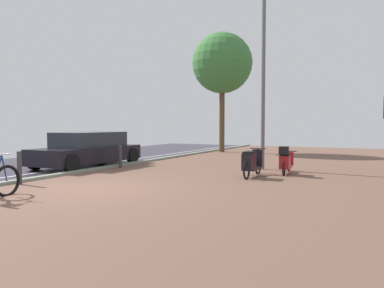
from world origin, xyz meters
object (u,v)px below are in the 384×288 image
scooter_mid (251,163)px  bollard_far (120,156)px  bollard_near (19,168)px  street_tree (222,63)px  scooter_near (286,161)px  parked_car_near (88,150)px  lamp_post (263,66)px

scooter_mid → bollard_far: scooter_mid is taller
scooter_mid → bollard_near: bearing=-140.6°
street_tree → bollard_far: (-0.35, -8.98, -4.65)m
scooter_near → bollard_near: bearing=-137.8°
scooter_near → street_tree: (-5.49, 8.00, 4.65)m
parked_car_near → bollard_near: parked_car_near is taller
street_tree → parked_car_near: bearing=-100.9°
scooter_mid → lamp_post: lamp_post is taller
scooter_near → bollard_near: size_ratio=1.94×
lamp_post → street_tree: bearing=122.2°
scooter_near → bollard_far: (-5.83, -0.98, -0.01)m
street_tree → bollard_far: street_tree is taller
street_tree → scooter_near: bearing=-55.6°
bollard_near → lamp_post: bearing=52.2°
scooter_near → bollard_far: bearing=-170.4°
scooter_near → parked_car_near: parked_car_near is taller
scooter_mid → bollard_near: (-5.05, -4.15, 0.02)m
parked_car_near → bollard_near: (1.41, -4.16, -0.19)m
bollard_near → parked_car_near: bearing=108.6°
parked_car_near → bollard_near: bearing=-71.4°
street_tree → lamp_post: bearing=-57.8°
scooter_mid → street_tree: size_ratio=0.27×
street_tree → bollard_far: bearing=-92.2°
parked_car_near → scooter_mid: bearing=-0.1°
street_tree → bollard_near: 14.08m
scooter_near → lamp_post: (-1.02, 0.90, 3.22)m
bollard_near → scooter_near: bearing=42.2°
scooter_mid → parked_car_near: parked_car_near is taller
bollard_far → bollard_near: bearing=-90.0°
scooter_near → parked_car_near: bearing=-171.1°
scooter_mid → parked_car_near: size_ratio=0.41×
scooter_near → street_tree: 10.75m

